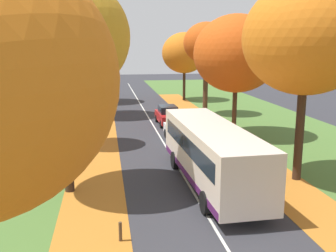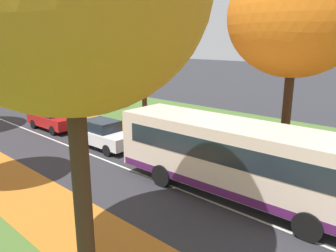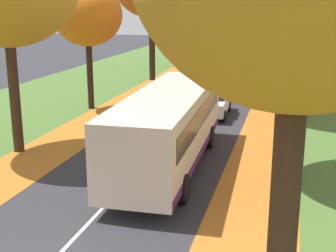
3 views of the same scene
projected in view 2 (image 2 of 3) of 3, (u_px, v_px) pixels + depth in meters
leaf_litter_left at (43, 206)px, 12.37m from camera, size 2.80×60.00×0.00m
grass_verge_right at (170, 119)px, 26.13m from camera, size 12.00×90.00×0.01m
leaf_litter_right at (194, 149)px, 18.93m from camera, size 2.80×60.00×0.00m
road_centre_line at (67, 145)px, 19.57m from camera, size 0.12×80.00×0.01m
tree_right_near at (296, 17)px, 14.74m from camera, size 6.12×6.12×9.89m
tree_right_mid at (143, 40)px, 21.42m from camera, size 6.29×6.29×8.97m
tree_right_far at (68, 31)px, 27.36m from camera, size 4.37×4.37×8.88m
tree_right_distant at (17, 44)px, 34.17m from camera, size 5.43×5.43×8.19m
bus at (237, 156)px, 12.77m from camera, size 2.91×10.48×2.98m
car_white_lead at (103, 134)px, 18.98m from camera, size 1.87×4.24×1.62m
car_red_following at (53, 118)px, 22.89m from camera, size 1.85×4.23×1.62m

